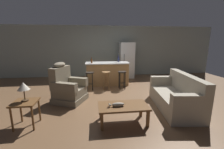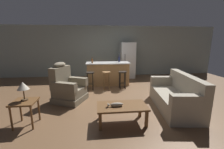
{
  "view_description": "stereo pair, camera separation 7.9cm",
  "coord_description": "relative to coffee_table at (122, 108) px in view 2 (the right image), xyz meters",
  "views": [
    {
      "loc": [
        -0.58,
        -4.82,
        1.8
      ],
      "look_at": [
        0.02,
        -0.1,
        0.75
      ],
      "focal_mm": 24.0,
      "sensor_mm": 36.0,
      "label": 1
    },
    {
      "loc": [
        -0.5,
        -4.83,
        1.8
      ],
      "look_at": [
        0.02,
        -0.1,
        0.75
      ],
      "focal_mm": 24.0,
      "sensor_mm": 36.0,
      "label": 2
    }
  ],
  "objects": [
    {
      "name": "couch",
      "position": [
        1.59,
        0.58,
        -0.02
      ],
      "size": [
        1.06,
        1.99,
        0.94
      ],
      "rotation": [
        0.0,
        0.0,
        3.02
      ],
      "color": "#9E937F",
      "rests_on": "ground_plane"
    },
    {
      "name": "coffee_table",
      "position": [
        0.0,
        0.0,
        0.0
      ],
      "size": [
        1.1,
        0.6,
        0.42
      ],
      "color": "brown",
      "rests_on": "ground_plane"
    },
    {
      "name": "refrigerator",
      "position": [
        1.03,
        4.34,
        0.52
      ],
      "size": [
        0.7,
        0.69,
        1.76
      ],
      "color": "white",
      "rests_on": "ground_plane"
    },
    {
      "name": "back_wall",
      "position": [
        -0.05,
        4.91,
        0.94
      ],
      "size": [
        12.0,
        0.05,
        2.6
      ],
      "color": "#939E93",
      "rests_on": "ground_plane"
    },
    {
      "name": "ground_plane",
      "position": [
        -0.05,
        1.79,
        -0.36
      ],
      "size": [
        12.0,
        12.0,
        0.0
      ],
      "color": "brown"
    },
    {
      "name": "kitchen_island",
      "position": [
        -0.05,
        3.14,
        0.11
      ],
      "size": [
        1.8,
        0.7,
        0.95
      ],
      "color": "#AD7F4C",
      "rests_on": "ground_plane"
    },
    {
      "name": "end_table",
      "position": [
        -2.09,
        0.13,
        0.1
      ],
      "size": [
        0.48,
        0.48,
        0.56
      ],
      "color": "brown",
      "rests_on": "ground_plane"
    },
    {
      "name": "fish_figurine",
      "position": [
        -0.16,
        -0.05,
        0.1
      ],
      "size": [
        0.34,
        0.1,
        0.1
      ],
      "color": "#4C3823",
      "rests_on": "coffee_table"
    },
    {
      "name": "bar_stool_left",
      "position": [
        -0.78,
        2.51,
        0.11
      ],
      "size": [
        0.32,
        0.32,
        0.68
      ],
      "color": "black",
      "rests_on": "ground_plane"
    },
    {
      "name": "bar_stool_middle",
      "position": [
        -0.16,
        2.51,
        0.11
      ],
      "size": [
        0.32,
        0.32,
        0.68
      ],
      "color": "olive",
      "rests_on": "ground_plane"
    },
    {
      "name": "recliner_near_lamp",
      "position": [
        -1.44,
        1.46,
        0.06
      ],
      "size": [
        1.11,
        1.11,
        1.2
      ],
      "rotation": [
        0.0,
        0.0,
        -0.41
      ],
      "color": "#756B56",
      "rests_on": "ground_plane"
    },
    {
      "name": "bottle_tall_green",
      "position": [
        -0.7,
        3.02,
        0.68
      ],
      "size": [
        0.07,
        0.07,
        0.24
      ],
      "color": "brown",
      "rests_on": "kitchen_island"
    },
    {
      "name": "table_lamp",
      "position": [
        -2.09,
        0.17,
        0.5
      ],
      "size": [
        0.24,
        0.24,
        0.41
      ],
      "color": "#4C3823",
      "rests_on": "end_table"
    },
    {
      "name": "bar_stool_right",
      "position": [
        0.46,
        2.51,
        0.11
      ],
      "size": [
        0.32,
        0.32,
        0.68
      ],
      "color": "black",
      "rests_on": "ground_plane"
    },
    {
      "name": "bottle_short_amber",
      "position": [
        0.44,
        3.26,
        0.7
      ],
      "size": [
        0.08,
        0.08,
        0.31
      ],
      "color": "#23284C",
      "rests_on": "kitchen_island"
    }
  ]
}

